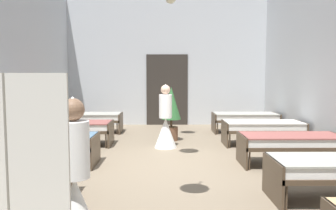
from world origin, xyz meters
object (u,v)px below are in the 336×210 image
Objects in this scene: bed_left_row_3 at (72,127)px; potted_plant at (171,108)px; nurse_mid_aisle at (75,195)px; bed_left_row_2 at (45,142)px; bed_left_row_4 at (89,118)px; bed_right_row_4 at (245,118)px; nurse_near_aisle at (166,125)px; bed_right_row_2 at (291,142)px; bed_right_row_3 at (263,127)px.

potted_plant is at bearing 14.10° from bed_left_row_3.
bed_left_row_3 is 5.11m from nurse_mid_aisle.
bed_left_row_2 is 3.69m from bed_left_row_4.
bed_left_row_2 is at bearing 62.63° from nurse_mid_aisle.
bed_left_row_2 and bed_left_row_4 have the same top height.
potted_plant reaches higher than bed_left_row_4.
nurse_mid_aisle is (1.37, -4.92, 0.09)m from bed_left_row_3.
bed_left_row_4 is at bearing 50.08° from nurse_mid_aisle.
potted_plant is at bearing -27.31° from bed_left_row_4.
nurse_mid_aisle reaches higher than bed_left_row_2.
bed_right_row_4 is at bearing 21.78° from bed_left_row_3.
bed_left_row_4 is 1.28× the size of nurse_near_aisle.
bed_right_row_2 is 5.91m from bed_left_row_4.
bed_right_row_3 is at bearing 90.00° from bed_right_row_2.
bed_right_row_4 is 7.51m from nurse_mid_aisle.
bed_right_row_2 is 1.85m from bed_right_row_3.
bed_left_row_4 is (-4.62, 3.69, 0.00)m from bed_right_row_2.
bed_left_row_3 and bed_right_row_3 have the same top height.
nurse_mid_aisle is at bearing -100.62° from potted_plant.
nurse_near_aisle is at bearing -137.96° from bed_right_row_4.
bed_left_row_3 is at bearing -90.00° from bed_left_row_4.
nurse_near_aisle and nurse_mid_aisle have the same top height.
bed_right_row_4 is (0.00, 3.69, 0.00)m from bed_right_row_2.
bed_left_row_4 is at bearing 158.22° from bed_right_row_3.
bed_right_row_4 is 1.28× the size of nurse_mid_aisle.
bed_right_row_4 is at bearing 12.99° from nurse_mid_aisle.
bed_left_row_2 is 1.00× the size of bed_right_row_3.
bed_right_row_4 is (0.00, 1.85, 0.00)m from bed_right_row_3.
bed_left_row_3 is 1.00× the size of bed_right_row_4.
potted_plant is (2.40, -1.24, 0.40)m from bed_left_row_4.
bed_right_row_4 is 1.37× the size of potted_plant.
bed_right_row_3 is 1.37× the size of potted_plant.
nurse_mid_aisle is at bearing -115.66° from bed_right_row_4.
nurse_near_aisle is at bearing 146.64° from bed_right_row_2.
bed_left_row_2 and bed_right_row_2 have the same top height.
bed_right_row_2 is 1.28× the size of nurse_mid_aisle.
bed_left_row_3 is 1.00× the size of bed_right_row_3.
bed_right_row_3 is at bearing -15.25° from potted_plant.
potted_plant is at bearing -163.91° from nurse_near_aisle.
bed_left_row_2 is 1.00× the size of bed_left_row_4.
nurse_mid_aisle is at bearing 14.90° from nurse_near_aisle.
nurse_near_aisle reaches higher than bed_left_row_2.
bed_right_row_4 is at bearing 90.00° from bed_right_row_2.
nurse_near_aisle reaches higher than bed_right_row_3.
nurse_mid_aisle is (-3.25, -3.08, 0.09)m from bed_right_row_2.
bed_left_row_2 is at bearing -90.00° from bed_left_row_4.
bed_left_row_4 is at bearing 90.00° from bed_left_row_2.
bed_left_row_4 is at bearing 152.69° from potted_plant.
bed_right_row_3 is 4.97m from bed_left_row_4.
bed_right_row_3 is 5.90m from nurse_mid_aisle.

